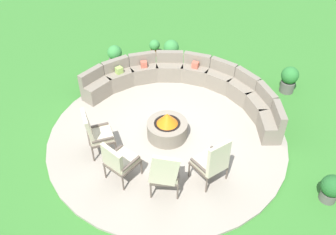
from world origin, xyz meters
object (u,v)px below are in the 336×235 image
at_px(curved_stone_bench, 188,84).
at_px(potted_plant_1, 289,79).
at_px(fire_pit, 167,128).
at_px(potted_plant_2, 171,49).
at_px(potted_plant_0, 332,188).
at_px(potted_plant_4, 115,55).
at_px(lounge_chair_front_left, 96,132).
at_px(lounge_chair_back_left, 165,172).
at_px(lounge_chair_back_right, 213,161).
at_px(lounge_chair_front_right, 119,160).
at_px(potted_plant_3, 155,47).

xyz_separation_m(curved_stone_bench, potted_plant_1, (2.68, 0.46, 0.04)).
bearing_deg(fire_pit, potted_plant_2, 93.25).
bearing_deg(curved_stone_bench, potted_plant_0, -47.19).
xyz_separation_m(fire_pit, potted_plant_4, (-1.82, 2.98, 0.05)).
height_order(lounge_chair_front_left, lounge_chair_back_left, lounge_chair_back_left).
bearing_deg(potted_plant_4, potted_plant_1, -9.77).
bearing_deg(lounge_chair_back_right, lounge_chair_front_left, 123.40).
bearing_deg(potted_plant_0, lounge_chair_back_left, -177.66).
bearing_deg(curved_stone_bench, potted_plant_1, 9.64).
bearing_deg(potted_plant_1, curved_stone_bench, -170.36).
relative_size(lounge_chair_front_right, potted_plant_0, 1.65).
relative_size(lounge_chair_front_right, potted_plant_2, 1.65).
relative_size(fire_pit, lounge_chair_front_left, 0.83).
height_order(potted_plant_1, potted_plant_2, potted_plant_1).
xyz_separation_m(lounge_chair_front_right, lounge_chair_back_right, (1.86, 0.11, 0.03)).
bearing_deg(lounge_chair_back_left, curved_stone_bench, 82.92).
height_order(lounge_chair_back_left, potted_plant_2, lounge_chair_back_left).
relative_size(fire_pit, potted_plant_4, 1.40).
xyz_separation_m(fire_pit, lounge_chair_front_right, (-0.84, -1.37, 0.28)).
bearing_deg(potted_plant_1, lounge_chair_back_left, -128.55).
height_order(fire_pit, lounge_chair_back_left, lounge_chair_back_left).
relative_size(fire_pit, lounge_chair_back_left, 0.81).
bearing_deg(lounge_chair_back_left, potted_plant_1, 49.72).
bearing_deg(fire_pit, lounge_chair_back_right, -51.03).
xyz_separation_m(fire_pit, potted_plant_3, (-0.73, 3.72, -0.03)).
distance_m(curved_stone_bench, lounge_chair_front_left, 3.00).
distance_m(lounge_chair_front_left, potted_plant_0, 4.90).
xyz_separation_m(fire_pit, lounge_chair_back_left, (0.10, -1.62, 0.31)).
height_order(fire_pit, potted_plant_4, fire_pit).
height_order(fire_pit, potted_plant_2, fire_pit).
distance_m(lounge_chair_back_right, potted_plant_1, 3.98).
xyz_separation_m(lounge_chair_front_left, lounge_chair_back_right, (2.50, -0.61, -0.01)).
xyz_separation_m(lounge_chair_front_left, potted_plant_2, (1.28, 4.17, -0.29)).
distance_m(lounge_chair_back_left, potted_plant_4, 4.99).
height_order(fire_pit, potted_plant_3, fire_pit).
xyz_separation_m(potted_plant_0, potted_plant_2, (-3.54, 5.01, -0.00)).
relative_size(lounge_chair_front_right, potted_plant_4, 1.54).
relative_size(lounge_chair_front_left, lounge_chair_back_left, 0.98).
distance_m(fire_pit, potted_plant_0, 3.65).
relative_size(lounge_chair_front_right, lounge_chair_back_left, 0.89).
xyz_separation_m(curved_stone_bench, potted_plant_2, (-0.61, 1.85, -0.03)).
height_order(lounge_chair_front_right, potted_plant_0, lounge_chair_front_right).
xyz_separation_m(fire_pit, curved_stone_bench, (0.41, 1.68, 0.06)).
height_order(curved_stone_bench, potted_plant_1, curved_stone_bench).
distance_m(lounge_chair_front_left, lounge_chair_back_right, 2.57).
bearing_deg(potted_plant_3, potted_plant_1, -22.55).
bearing_deg(potted_plant_2, potted_plant_1, -22.97).
relative_size(lounge_chair_back_right, potted_plant_1, 1.48).
distance_m(lounge_chair_back_left, potted_plant_1, 4.80).
bearing_deg(curved_stone_bench, potted_plant_4, 149.72).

